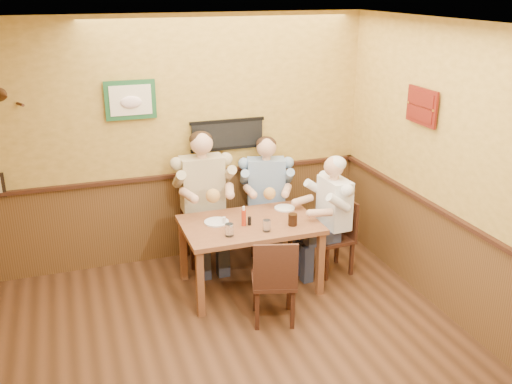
% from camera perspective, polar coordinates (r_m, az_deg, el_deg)
% --- Properties ---
extents(room, '(5.02, 5.03, 2.81)m').
position_cam_1_polar(room, '(4.22, -3.74, 0.64)').
color(room, '#361E10').
rests_on(room, ground).
extents(dining_table, '(1.40, 0.90, 0.75)m').
position_cam_1_polar(dining_table, '(5.97, -0.61, -3.88)').
color(dining_table, brown).
rests_on(dining_table, ground).
extents(chair_back_left, '(0.46, 0.46, 0.99)m').
position_cam_1_polar(chair_back_left, '(6.63, -5.26, -2.99)').
color(chair_back_left, '#3D1F13').
rests_on(chair_back_left, ground).
extents(chair_back_right, '(0.51, 0.51, 0.90)m').
position_cam_1_polar(chair_back_right, '(6.87, 0.98, -2.40)').
color(chair_back_right, '#3D1F13').
rests_on(chair_back_right, ground).
extents(chair_right_end, '(0.42, 0.42, 0.86)m').
position_cam_1_polar(chair_right_end, '(6.44, 7.67, -4.45)').
color(chair_right_end, '#3D1F13').
rests_on(chair_right_end, ground).
extents(chair_near_side, '(0.51, 0.51, 0.89)m').
position_cam_1_polar(chair_near_side, '(5.49, 1.78, -8.64)').
color(chair_near_side, '#3D1F13').
rests_on(chair_near_side, ground).
extents(diner_tan_shirt, '(0.65, 0.65, 1.41)m').
position_cam_1_polar(diner_tan_shirt, '(6.55, -5.32, -1.29)').
color(diner_tan_shirt, '#CCB98C').
rests_on(diner_tan_shirt, ground).
extents(diner_blue_polo, '(0.73, 0.73, 1.29)m').
position_cam_1_polar(diner_blue_polo, '(6.80, 0.99, -0.90)').
color(diner_blue_polo, '#7A96B7').
rests_on(diner_blue_polo, ground).
extents(diner_white_elder, '(0.61, 0.61, 1.23)m').
position_cam_1_polar(diner_white_elder, '(6.36, 7.75, -2.95)').
color(diner_white_elder, white).
rests_on(diner_white_elder, ground).
extents(water_glass_left, '(0.11, 0.11, 0.13)m').
position_cam_1_polar(water_glass_left, '(5.61, -2.69, -3.81)').
color(water_glass_left, white).
rests_on(water_glass_left, dining_table).
extents(water_glass_mid, '(0.10, 0.10, 0.12)m').
position_cam_1_polar(water_glass_mid, '(5.71, 1.07, -3.38)').
color(water_glass_mid, white).
rests_on(water_glass_mid, dining_table).
extents(cola_tumbler, '(0.12, 0.12, 0.12)m').
position_cam_1_polar(cola_tumbler, '(5.86, 3.69, -2.77)').
color(cola_tumbler, black).
rests_on(cola_tumbler, dining_table).
extents(hot_sauce_bottle, '(0.06, 0.06, 0.19)m').
position_cam_1_polar(hot_sauce_bottle, '(5.83, -1.24, -2.51)').
color(hot_sauce_bottle, '#B12E12').
rests_on(hot_sauce_bottle, dining_table).
extents(salt_shaker, '(0.04, 0.04, 0.08)m').
position_cam_1_polar(salt_shaker, '(5.88, -3.20, -2.89)').
color(salt_shaker, silver).
rests_on(salt_shaker, dining_table).
extents(pepper_shaker, '(0.05, 0.05, 0.09)m').
position_cam_1_polar(pepper_shaker, '(5.86, -0.66, -2.91)').
color(pepper_shaker, black).
rests_on(pepper_shaker, dining_table).
extents(plate_far_left, '(0.34, 0.34, 0.02)m').
position_cam_1_polar(plate_far_left, '(5.94, -3.98, -3.01)').
color(plate_far_left, silver).
rests_on(plate_far_left, dining_table).
extents(plate_far_right, '(0.23, 0.23, 0.02)m').
position_cam_1_polar(plate_far_right, '(6.30, 2.89, -1.61)').
color(plate_far_right, silver).
rests_on(plate_far_right, dining_table).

